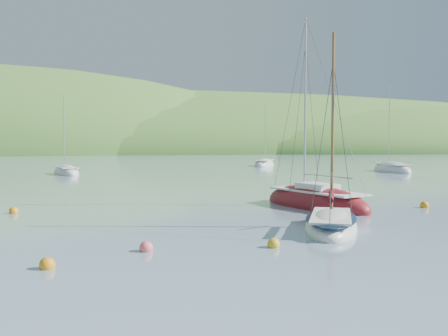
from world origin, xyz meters
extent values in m
plane|color=slate|center=(0.00, 0.00, 0.00)|extent=(700.00, 700.00, 0.00)
ellipsoid|color=#3A6F2A|center=(0.00, 170.00, 0.00)|extent=(440.00, 110.00, 44.00)
ellipsoid|color=#3A6F2A|center=(90.00, 160.00, 0.00)|extent=(240.00, 100.00, 34.00)
ellipsoid|color=white|center=(5.28, 4.52, 0.11)|extent=(4.39, 6.45, 1.49)
cube|color=silver|center=(5.23, 4.41, 0.64)|extent=(3.35, 5.00, 0.10)
cylinder|color=brown|center=(5.56, 5.19, 4.64)|extent=(0.12, 0.12, 8.08)
ellipsoid|color=#0A1B31|center=(5.28, 4.52, 0.54)|extent=(4.33, 6.38, 0.25)
cylinder|color=#580C14|center=(5.00, 3.85, 1.55)|extent=(1.34, 2.78, 0.24)
ellipsoid|color=maroon|center=(7.19, 11.82, 0.16)|extent=(5.71, 8.66, 2.26)
cube|color=silver|center=(7.25, 11.67, 0.96)|extent=(4.36, 6.72, 0.10)
cylinder|color=#B1B2B6|center=(6.82, 12.74, 6.05)|extent=(0.12, 0.12, 10.26)
cube|color=silver|center=(7.25, 11.67, 1.20)|extent=(2.29, 2.71, 0.42)
cylinder|color=#B1B2B6|center=(7.56, 10.91, 1.87)|extent=(1.57, 3.68, 0.09)
ellipsoid|color=white|center=(-11.50, 43.78, 0.14)|extent=(4.64, 7.44, 1.92)
cube|color=silver|center=(-11.45, 43.65, 0.82)|extent=(3.54, 5.77, 0.10)
cylinder|color=#B1B2B6|center=(-11.77, 44.57, 4.98)|extent=(0.12, 0.12, 8.42)
ellipsoid|color=white|center=(15.71, 58.27, 0.15)|extent=(5.52, 7.90, 2.03)
cube|color=silver|center=(15.65, 58.14, 0.86)|extent=(4.22, 6.13, 0.10)
cylinder|color=#B1B2B6|center=(16.09, 59.09, 5.32)|extent=(0.12, 0.12, 8.98)
ellipsoid|color=white|center=(28.11, 42.02, 0.16)|extent=(3.24, 8.39, 2.26)
cube|color=silver|center=(28.10, 41.85, 0.95)|extent=(2.43, 6.54, 0.10)
cylinder|color=#B1B2B6|center=(28.15, 43.01, 5.88)|extent=(0.12, 0.12, 9.93)
sphere|color=gold|center=(1.86, 1.47, 0.12)|extent=(0.46, 0.46, 0.46)
sphere|color=#F75D64|center=(-2.75, 1.60, 0.12)|extent=(0.49, 0.49, 0.49)
sphere|color=orange|center=(13.38, 10.52, 0.12)|extent=(0.50, 0.50, 0.50)
sphere|color=orange|center=(-9.69, 12.06, 0.12)|extent=(0.48, 0.48, 0.48)
sphere|color=orange|center=(-5.75, -0.34, 0.12)|extent=(0.48, 0.48, 0.48)
camera|label=1|loc=(-2.88, -16.03, 3.92)|focal=40.00mm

